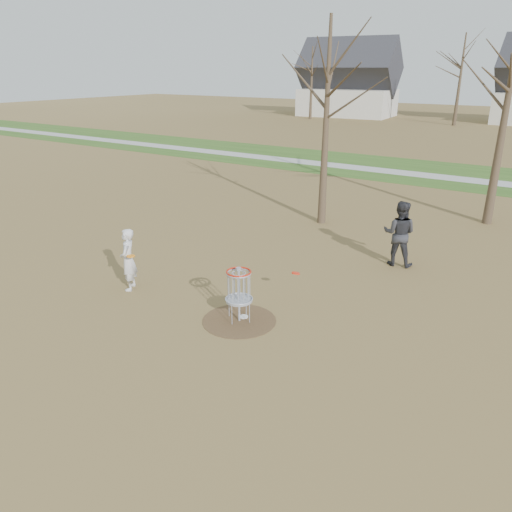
{
  "coord_description": "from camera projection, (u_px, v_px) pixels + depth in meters",
  "views": [
    {
      "loc": [
        6.24,
        -8.76,
        5.75
      ],
      "look_at": [
        -0.5,
        1.5,
        1.1
      ],
      "focal_mm": 35.0,
      "sensor_mm": 36.0,
      "label": 1
    }
  ],
  "objects": [
    {
      "name": "footpath",
      "position": [
        446.0,
        177.0,
        27.71
      ],
      "size": [
        160.0,
        1.5,
        0.01
      ],
      "primitive_type": "cube",
      "color": "#9E9E99",
      "rests_on": "green_band"
    },
    {
      "name": "player_throwing",
      "position": [
        399.0,
        233.0,
        15.18
      ],
      "size": [
        1.09,
        0.91,
        2.03
      ],
      "primitive_type": "imported",
      "rotation": [
        0.0,
        0.0,
        3.3
      ],
      "color": "#2C2C30",
      "rests_on": "ground"
    },
    {
      "name": "green_band",
      "position": [
        450.0,
        175.0,
        28.5
      ],
      "size": [
        160.0,
        8.0,
        0.01
      ],
      "primitive_type": "cube",
      "color": "#2D5119",
      "rests_on": "ground"
    },
    {
      "name": "ground",
      "position": [
        239.0,
        321.0,
        12.09
      ],
      "size": [
        160.0,
        160.0,
        0.0
      ],
      "primitive_type": "plane",
      "color": "brown",
      "rests_on": "ground"
    },
    {
      "name": "discs_in_play",
      "position": [
        216.0,
        265.0,
        12.98
      ],
      "size": [
        4.08,
        2.23,
        0.35
      ],
      "color": "red",
      "rests_on": "ground"
    },
    {
      "name": "player_standing",
      "position": [
        128.0,
        260.0,
        13.53
      ],
      "size": [
        0.68,
        0.75,
        1.73
      ],
      "primitive_type": "imported",
      "rotation": [
        0.0,
        0.0,
        -1.02
      ],
      "color": "silver",
      "rests_on": "ground"
    },
    {
      "name": "disc_golf_basket",
      "position": [
        239.0,
        286.0,
        11.76
      ],
      "size": [
        0.64,
        0.64,
        1.35
      ],
      "color": "#9EA3AD",
      "rests_on": "ground"
    },
    {
      "name": "disc_grounded",
      "position": [
        244.0,
        317.0,
        12.24
      ],
      "size": [
        0.22,
        0.22,
        0.02
      ],
      "primitive_type": "cylinder",
      "color": "white",
      "rests_on": "dirt_circle"
    },
    {
      "name": "dirt_circle",
      "position": [
        239.0,
        320.0,
        12.08
      ],
      "size": [
        1.8,
        1.8,
        0.01
      ],
      "primitive_type": "cylinder",
      "color": "#47331E",
      "rests_on": "ground"
    }
  ]
}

